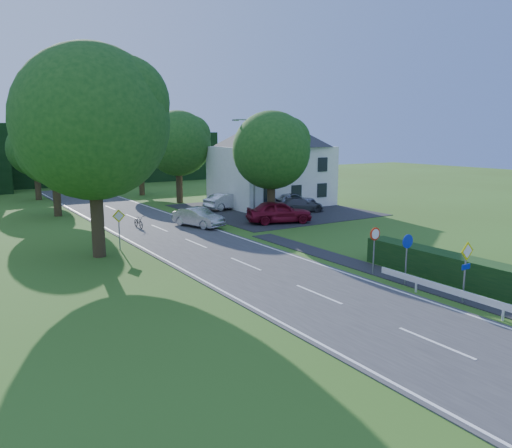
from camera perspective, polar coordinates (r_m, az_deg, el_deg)
road at (r=28.16m, az=-3.35°, el=-3.74°), size 7.00×80.00×0.04m
parking_pad at (r=45.23m, az=1.80°, el=1.63°), size 14.00×16.00×0.04m
line_edge_left at (r=26.76m, az=-9.44°, el=-4.56°), size 0.12×80.00×0.01m
line_edge_right at (r=29.83m, az=2.10°, el=-2.87°), size 0.12×80.00×0.01m
line_centre at (r=28.15m, az=-3.35°, el=-3.69°), size 0.12×80.00×0.01m
tree_main at (r=28.80m, az=-18.07°, el=7.77°), size 9.40×9.40×11.64m
tree_left_far at (r=44.69m, az=-22.03°, el=6.29°), size 7.00×7.00×8.58m
tree_right_far at (r=50.20m, az=-8.84°, el=7.57°), size 7.40×7.40×9.09m
tree_left_back at (r=56.59m, az=-23.85°, el=6.60°), size 6.60×6.60×8.07m
tree_right_back at (r=57.28m, az=-13.03°, el=6.99°), size 6.20×6.20×7.56m
tree_right_mid at (r=38.70m, az=1.76°, el=6.52°), size 7.00×7.00×8.58m
treeline_right at (r=73.10m, az=-15.83°, el=7.31°), size 30.00×5.00×7.00m
house_white at (r=48.38m, az=1.77°, el=7.42°), size 10.60×8.40×8.60m
streetlight at (r=40.11m, az=-0.38°, el=6.91°), size 2.03×0.18×8.00m
sign_priority_right at (r=21.84m, az=22.89°, el=-3.90°), size 0.78×0.09×2.59m
sign_roundabout at (r=23.62m, az=16.88°, el=-2.80°), size 0.64×0.08×2.37m
sign_speed_limit at (r=24.90m, az=13.42°, el=-1.74°), size 0.64×0.11×2.37m
sign_priority_left at (r=30.57m, az=-15.40°, el=0.28°), size 0.78×0.09×2.44m
moving_car at (r=37.11m, az=-6.61°, el=0.77°), size 2.75×4.49×1.40m
motorcycle at (r=37.42m, az=-13.27°, el=0.25°), size 0.61×1.71×0.90m
parked_car_red at (r=38.45m, az=2.66°, el=1.40°), size 5.41×3.55×1.71m
parked_car_silver_a at (r=45.46m, az=-3.32°, el=2.63°), size 4.68×2.39×1.47m
parked_car_grey at (r=43.93m, az=4.99°, el=2.20°), size 4.64×2.70×1.26m
parked_car_silver_b at (r=45.36m, az=3.95°, el=2.62°), size 5.75×3.37×1.50m
parasol at (r=45.84m, az=-1.34°, el=3.13°), size 2.84×2.87×2.15m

